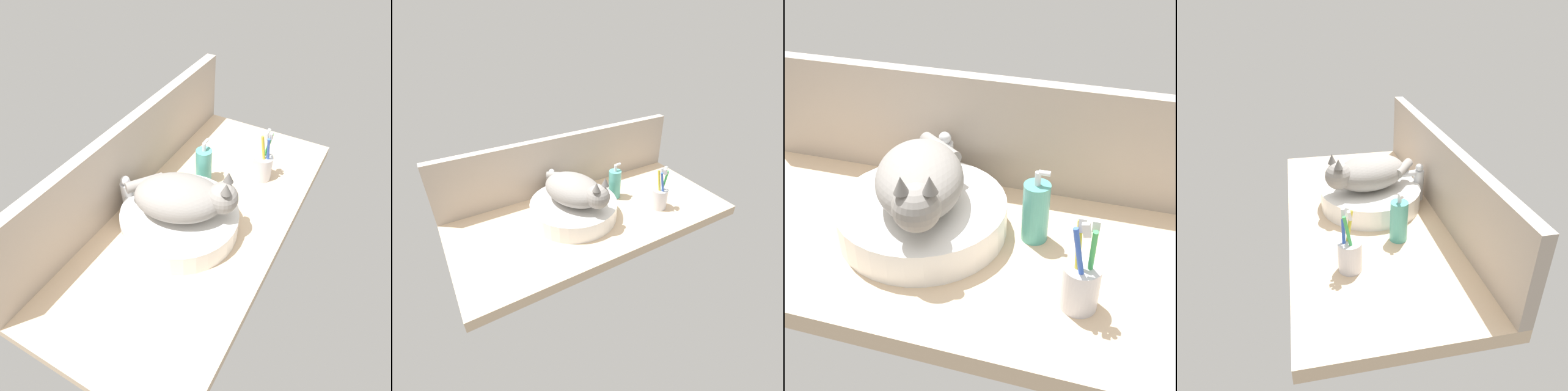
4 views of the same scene
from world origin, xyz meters
TOP-DOWN VIEW (x-y plane):
  - ground_plane at (0.00, 0.00)cm, footprint 110.59×52.28cm
  - backsplash_panel at (0.00, 24.34)cm, footprint 110.59×3.60cm
  - sink_basin at (-6.84, 2.06)cm, footprint 34.03×34.03cm
  - cat at (-6.30, 0.81)cm, footprint 24.46×31.38cm
  - faucet at (-7.91, 18.40)cm, footprint 3.60×11.85cm
  - soap_dispenser at (15.38, 6.10)cm, footprint 5.26×5.26cm
  - toothbrush_cup at (26.56, -10.17)cm, footprint 6.42×6.42cm

SIDE VIEW (x-z plane):
  - ground_plane at x=0.00cm, z-range -4.00..0.00cm
  - sink_basin at x=-6.84cm, z-range 0.00..7.00cm
  - toothbrush_cup at x=26.56cm, z-range -4.33..14.38cm
  - soap_dispenser at x=15.38cm, z-range -1.51..14.44cm
  - faucet at x=-7.91cm, z-range 0.50..14.10cm
  - backsplash_panel at x=0.00cm, z-range 0.00..25.30cm
  - cat at x=-6.30cm, z-range 5.75..19.75cm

